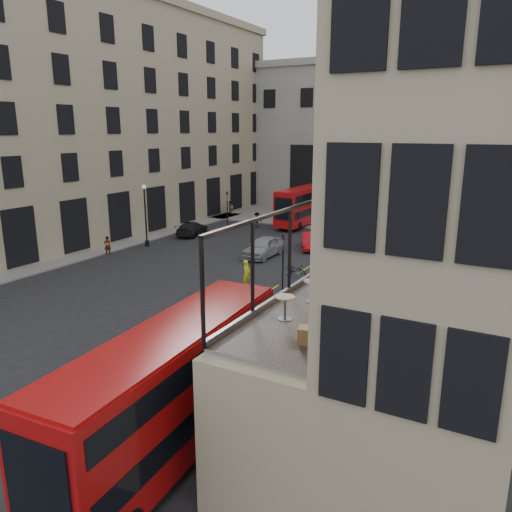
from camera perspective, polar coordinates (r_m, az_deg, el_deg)
The scene contains 31 objects.
ground at distance 21.10m, azimuth -9.20°, elevation -13.96°, with size 140.00×140.00×0.00m, color black.
host_building_main at distance 14.73m, azimuth 21.78°, elevation 4.92°, with size 7.26×11.40×15.10m.
host_frontage at distance 17.19m, azimuth 8.29°, elevation -12.39°, with size 3.00×11.00×4.50m, color tan.
cafe_floor at distance 16.29m, azimuth 8.58°, elevation -5.14°, with size 3.00×10.00×0.10m, color slate.
building_left at distance 51.81m, azimuth -20.18°, elevation 15.13°, with size 14.60×50.60×22.00m.
gateway at distance 64.65m, azimuth 14.26°, elevation 13.46°, with size 35.00×10.60×18.00m.
pavement_far at distance 56.25m, azimuth 10.05°, elevation 4.03°, with size 40.00×12.00×0.12m, color slate.
pavement_left at distance 43.97m, azimuth -22.41°, elevation 0.28°, with size 8.00×48.00×0.12m, color slate.
traffic_light_near at distance 30.30m, azimuth 3.10°, elevation -0.02°, with size 0.16×0.20×3.80m.
traffic_light_far at distance 50.72m, azimuth -3.31°, elevation 5.83°, with size 0.16×0.20×3.80m.
street_lamp_a at distance 43.98m, azimuth -12.49°, elevation 4.15°, with size 0.36×0.36×5.33m.
street_lamp_b at distance 52.15m, azimuth 8.72°, elevation 5.89°, with size 0.36×0.36×5.33m.
bus_near at distance 16.07m, azimuth -9.48°, elevation -14.23°, with size 3.02×10.42×4.10m.
bus_far at distance 53.23m, azimuth 5.57°, elevation 5.97°, with size 2.49×9.95×3.95m.
car_a at distance 39.71m, azimuth 0.87°, elevation 1.06°, with size 1.89×4.70×1.60m, color #93949A.
car_b at distance 42.64m, azimuth 6.31°, elevation 1.76°, with size 1.47×4.21×1.39m, color #B60B11.
car_c at distance 48.20m, azimuth -7.35°, elevation 3.14°, with size 1.83×4.50×1.31m, color black.
bicycle at distance 34.40m, azimuth 4.54°, elevation -1.64°, with size 0.64×1.83×0.96m, color gray.
cyclist at distance 31.95m, azimuth -1.08°, elevation -2.05°, with size 0.66×0.44×1.82m, color yellow.
pedestrian_a at distance 58.08m, azimuth -2.94°, elevation 5.40°, with size 0.87×0.68×1.79m, color gray.
pedestrian_b at distance 51.35m, azimuth 0.11°, elevation 4.12°, with size 1.03×0.59×1.59m, color gray.
pedestrian_c at distance 52.13m, azimuth 12.86°, elevation 3.88°, with size 0.90×0.38×1.54m, color gray.
pedestrian_d at distance 45.01m, azimuth 21.98°, elevation 1.60°, with size 0.78×0.51×1.60m, color gray.
pedestrian_e at distance 42.10m, azimuth -16.63°, elevation 1.16°, with size 0.55×0.36×1.52m, color gray.
cafe_table_near at distance 14.37m, azimuth 3.34°, elevation -5.52°, with size 0.56×0.56×0.70m.
cafe_table_mid at distance 15.87m, azimuth 6.47°, elevation -3.63°, with size 0.56×0.56×0.71m.
cafe_table_far at distance 19.49m, azimuth 10.64°, elevation -0.27°, with size 0.61×0.61×0.76m.
cafe_chair_a at distance 12.95m, azimuth 5.85°, elevation -8.88°, with size 0.49×0.49×0.82m.
cafe_chair_b at distance 15.26m, azimuth 11.57°, elevation -5.46°, with size 0.48×0.48×0.81m.
cafe_chair_c at distance 17.08m, azimuth 13.37°, elevation -3.45°, with size 0.46×0.46×0.77m.
cafe_chair_d at distance 18.23m, azimuth 13.24°, elevation -2.28°, with size 0.40×0.40×0.80m.
Camera 1 is at (11.70, -14.46, 9.95)m, focal length 35.00 mm.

